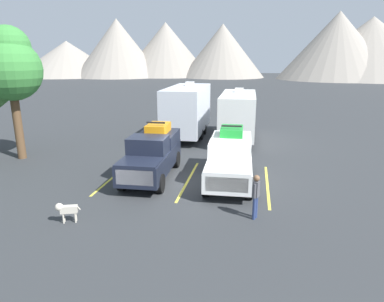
# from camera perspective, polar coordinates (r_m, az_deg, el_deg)

# --- Properties ---
(ground_plane) EXTENTS (240.00, 240.00, 0.00)m
(ground_plane) POSITION_cam_1_polar(r_m,az_deg,el_deg) (16.34, -0.76, -5.17)
(ground_plane) COLOR #2D3033
(pickup_truck_a) EXTENTS (2.16, 5.44, 2.63)m
(pickup_truck_a) POSITION_cam_1_polar(r_m,az_deg,el_deg) (16.84, -6.69, -0.34)
(pickup_truck_a) COLOR black
(pickup_truck_a) RESTS_ON ground
(pickup_truck_b) EXTENTS (2.25, 5.56, 2.57)m
(pickup_truck_b) POSITION_cam_1_polar(r_m,az_deg,el_deg) (16.26, 6.47, -1.04)
(pickup_truck_b) COLOR white
(pickup_truck_b) RESTS_ON ground
(lot_stripe_a) EXTENTS (0.12, 5.50, 0.01)m
(lot_stripe_a) POSITION_cam_1_polar(r_m,az_deg,el_deg) (17.59, -12.84, -4.02)
(lot_stripe_a) COLOR gold
(lot_stripe_a) RESTS_ON ground
(lot_stripe_b) EXTENTS (0.12, 5.50, 0.01)m
(lot_stripe_b) POSITION_cam_1_polar(r_m,az_deg,el_deg) (16.52, -0.62, -4.92)
(lot_stripe_b) COLOR gold
(lot_stripe_b) RESTS_ON ground
(lot_stripe_c) EXTENTS (0.12, 5.50, 0.01)m
(lot_stripe_c) POSITION_cam_1_polar(r_m,az_deg,el_deg) (16.28, 12.63, -5.63)
(lot_stripe_c) COLOR gold
(lot_stripe_c) RESTS_ON ground
(camper_trailer_a) EXTENTS (2.69, 8.46, 4.00)m
(camper_trailer_a) POSITION_cam_1_polar(r_m,az_deg,el_deg) (25.20, -0.81, 7.17)
(camper_trailer_a) COLOR silver
(camper_trailer_a) RESTS_ON ground
(camper_trailer_b) EXTENTS (2.44, 7.88, 3.65)m
(camper_trailer_b) POSITION_cam_1_polar(r_m,az_deg,el_deg) (24.23, 7.77, 6.25)
(camper_trailer_b) COLOR white
(camper_trailer_b) RESTS_ON ground
(person_a) EXTENTS (0.28, 0.36, 1.70)m
(person_a) POSITION_cam_1_polar(r_m,az_deg,el_deg) (12.60, 10.74, -7.12)
(person_a) COLOR navy
(person_a) RESTS_ON ground
(dog) EXTENTS (0.85, 0.45, 0.76)m
(dog) POSITION_cam_1_polar(r_m,az_deg,el_deg) (13.10, -20.65, -9.19)
(dog) COLOR beige
(dog) RESTS_ON ground
(tree_a) EXTENTS (3.42, 3.42, 7.50)m
(tree_a) POSITION_cam_1_polar(r_m,az_deg,el_deg) (21.74, -28.44, 12.63)
(tree_a) COLOR brown
(tree_a) RESTS_ON ground
(mountain_ridge) EXTENTS (146.90, 41.95, 17.58)m
(mountain_ridge) POSITION_cam_1_polar(r_m,az_deg,el_deg) (103.72, 12.99, 16.24)
(mountain_ridge) COLOR gray
(mountain_ridge) RESTS_ON ground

